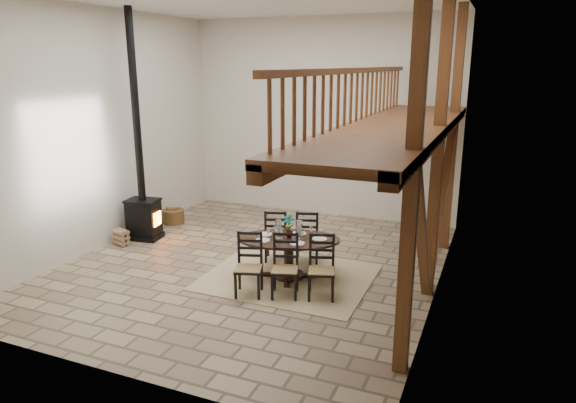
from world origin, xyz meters
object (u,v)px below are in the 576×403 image
at_px(dining_table, 288,258).
at_px(log_basket, 174,216).
at_px(wood_stove, 142,191).
at_px(log_stack, 121,237).

distance_m(dining_table, log_basket, 4.52).
xyz_separation_m(dining_table, wood_stove, (-3.91, 0.89, 0.69)).
bearing_deg(wood_stove, dining_table, -21.22).
bearing_deg(dining_table, log_stack, 157.33).
bearing_deg(log_basket, log_stack, -93.93).
relative_size(log_basket, log_stack, 1.36).
xyz_separation_m(log_basket, log_stack, (-0.12, -1.79, -0.01)).
distance_m(log_basket, log_stack, 1.79).
xyz_separation_m(dining_table, log_basket, (-3.98, 2.12, -0.23)).
relative_size(wood_stove, log_basket, 9.44).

